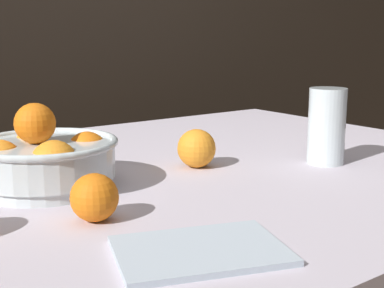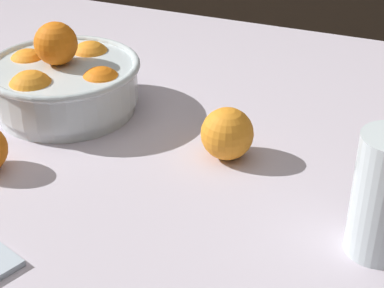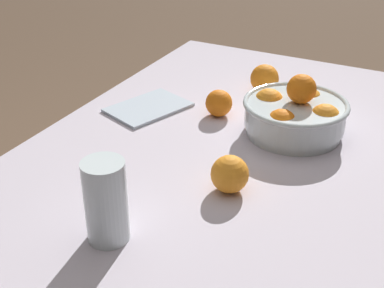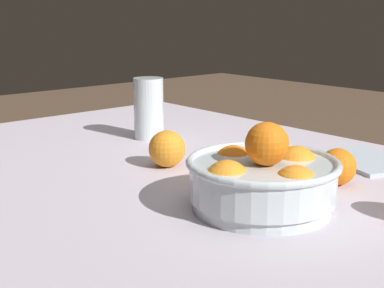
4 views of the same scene
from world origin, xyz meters
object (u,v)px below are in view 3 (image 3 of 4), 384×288
orange_loose_near_bowl (219,103)px  orange_loose_front (265,79)px  juice_glass (106,205)px  fruit_bowl (295,114)px  orange_loose_aside (230,174)px

orange_loose_near_bowl → orange_loose_front: 0.20m
orange_loose_near_bowl → orange_loose_front: bearing=165.8°
juice_glass → orange_loose_near_bowl: (-0.53, -0.03, -0.03)m
fruit_bowl → orange_loose_near_bowl: bearing=-92.0°
fruit_bowl → orange_loose_front: bearing=-143.2°
orange_loose_near_bowl → orange_loose_aside: size_ratio=0.90×
orange_loose_near_bowl → orange_loose_front: orange_loose_front is taller
orange_loose_front → juice_glass: bearing=-1.2°
juice_glass → orange_loose_aside: (-0.23, 0.13, -0.03)m
orange_loose_front → orange_loose_aside: orange_loose_front is taller
juice_glass → orange_loose_front: size_ratio=1.93×
juice_glass → orange_loose_aside: juice_glass is taller
fruit_bowl → juice_glass: bearing=-17.5°
juice_glass → orange_loose_near_bowl: juice_glass is taller
orange_loose_near_bowl → orange_loose_aside: (0.30, 0.16, 0.00)m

